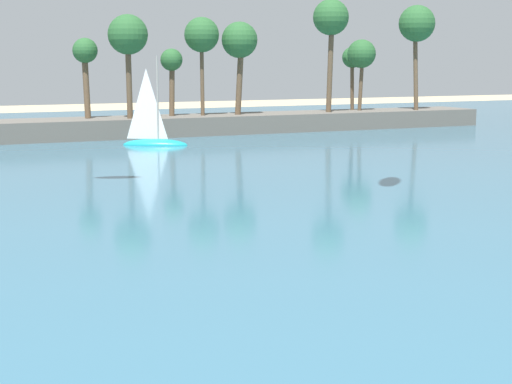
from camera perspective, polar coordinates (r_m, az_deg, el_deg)
name	(u,v)px	position (r m, az deg, el deg)	size (l,w,h in m)	color
sailboat_near_shore	(154,137)	(67.19, -7.20, 3.87)	(5.46, 4.10, 7.80)	teal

